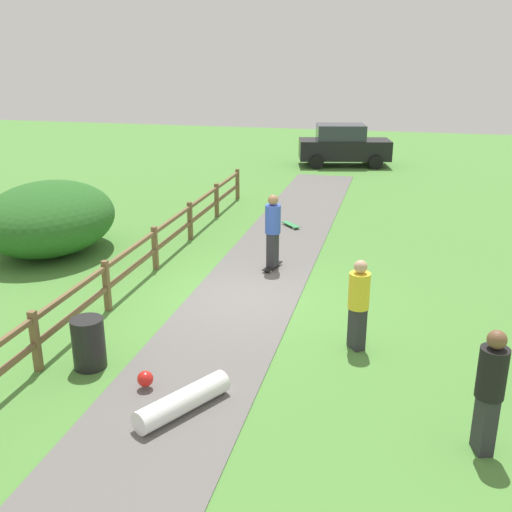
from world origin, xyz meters
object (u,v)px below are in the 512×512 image
at_px(trash_bin, 89,343).
at_px(skater_riding, 273,228).
at_px(bystander_black, 490,386).
at_px(bush_large, 49,218).
at_px(skateboard_loose, 291,225).
at_px(skater_fallen, 180,399).
at_px(parked_car_black, 343,145).
at_px(bystander_yellow, 359,301).

bearing_deg(trash_bin, skater_riding, 69.70).
bearing_deg(skater_riding, bystander_black, -55.90).
height_order(skater_riding, bystander_black, skater_riding).
distance_m(trash_bin, skater_riding, 5.89).
distance_m(bush_large, skateboard_loose, 7.05).
bearing_deg(skater_fallen, trash_bin, 155.54).
distance_m(skater_riding, parked_car_black, 14.65).
xyz_separation_m(skateboard_loose, bystander_yellow, (2.60, -7.51, 0.85)).
xyz_separation_m(trash_bin, bystander_yellow, (4.40, 1.78, 0.49)).
distance_m(bush_large, bystander_black, 12.09).
xyz_separation_m(skater_fallen, skateboard_loose, (-0.18, 10.19, -0.11)).
bearing_deg(trash_bin, bystander_black, -7.50).
bearing_deg(trash_bin, bush_large, 126.70).
bearing_deg(skater_fallen, skater_riding, 89.53).
xyz_separation_m(trash_bin, bystander_black, (6.31, -0.83, 0.56)).
bearing_deg(skater_riding, bush_large, -179.36).
relative_size(bystander_yellow, bystander_black, 0.94).
bearing_deg(parked_car_black, bystander_black, -79.09).
height_order(skateboard_loose, parked_car_black, parked_car_black).
height_order(bystander_yellow, parked_car_black, parked_car_black).
xyz_separation_m(trash_bin, parked_car_black, (2.27, 20.14, 0.51)).
xyz_separation_m(bush_large, bystander_black, (10.35, -6.25, 0.05)).
bearing_deg(bush_large, trash_bin, -53.30).
bearing_deg(trash_bin, skater_fallen, -24.46).
height_order(trash_bin, parked_car_black, parked_car_black).
xyz_separation_m(skater_riding, bystander_black, (4.28, -6.32, -0.07)).
bearing_deg(bystander_black, bystander_yellow, 126.24).
xyz_separation_m(bush_large, skateboard_loose, (5.83, 3.87, -0.87)).
xyz_separation_m(bush_large, trash_bin, (4.04, -5.42, -0.50)).
xyz_separation_m(bystander_black, parked_car_black, (-4.04, 20.97, -0.05)).
height_order(skater_fallen, bystander_yellow, bystander_yellow).
xyz_separation_m(skater_riding, parked_car_black, (0.24, 14.65, -0.12)).
relative_size(trash_bin, bystander_black, 0.50).
distance_m(skateboard_loose, parked_car_black, 10.89).
bearing_deg(skater_riding, skater_fallen, -90.47).
xyz_separation_m(bush_large, parked_car_black, (6.31, 14.71, 0.01)).
height_order(skater_riding, skateboard_loose, skater_riding).
bearing_deg(trash_bin, skateboard_loose, 79.07).
xyz_separation_m(skater_riding, skateboard_loose, (-0.24, 3.80, -0.99)).
relative_size(bystander_yellow, parked_car_black, 0.38).
bearing_deg(skater_fallen, bystander_yellow, 47.91).
height_order(bush_large, trash_bin, bush_large).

